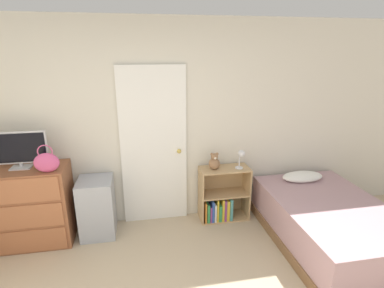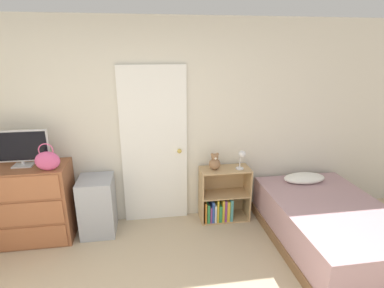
% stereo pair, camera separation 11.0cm
% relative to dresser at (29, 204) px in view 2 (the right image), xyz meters
% --- Properties ---
extents(wall_back, '(10.00, 0.06, 2.55)m').
position_rel_dresser_xyz_m(wall_back, '(1.41, 0.30, 0.81)').
color(wall_back, beige).
rests_on(wall_back, ground_plane).
extents(door_closed, '(0.82, 0.09, 2.01)m').
position_rel_dresser_xyz_m(door_closed, '(1.48, 0.24, 0.54)').
color(door_closed, white).
rests_on(door_closed, ground_plane).
extents(dresser, '(0.95, 0.49, 0.93)m').
position_rel_dresser_xyz_m(dresser, '(0.00, 0.00, 0.00)').
color(dresser, brown).
rests_on(dresser, ground_plane).
extents(tv, '(0.60, 0.16, 0.41)m').
position_rel_dresser_xyz_m(tv, '(0.00, 0.03, 0.68)').
color(tv, '#B7B7BC').
rests_on(tv, dresser).
extents(handbag, '(0.26, 0.10, 0.31)m').
position_rel_dresser_xyz_m(handbag, '(0.32, -0.16, 0.58)').
color(handbag, '#C64C7F').
rests_on(handbag, dresser).
extents(storage_bin, '(0.40, 0.43, 0.71)m').
position_rel_dresser_xyz_m(storage_bin, '(0.76, 0.03, -0.11)').
color(storage_bin, '#999EA8').
rests_on(storage_bin, ground_plane).
extents(bookshelf, '(0.64, 0.30, 0.72)m').
position_rel_dresser_xyz_m(bookshelf, '(2.33, 0.09, -0.20)').
color(bookshelf, tan).
rests_on(bookshelf, ground_plane).
extents(teddy_bear, '(0.15, 0.15, 0.22)m').
position_rel_dresser_xyz_m(teddy_bear, '(2.22, 0.09, 0.35)').
color(teddy_bear, '#8C6647').
rests_on(teddy_bear, bookshelf).
extents(desk_lamp, '(0.11, 0.11, 0.25)m').
position_rel_dresser_xyz_m(desk_lamp, '(2.56, 0.05, 0.43)').
color(desk_lamp, silver).
rests_on(desk_lamp, bookshelf).
extents(bed, '(1.22, 1.83, 0.62)m').
position_rel_dresser_xyz_m(bed, '(3.41, -0.66, -0.21)').
color(bed, brown).
rests_on(bed, ground_plane).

